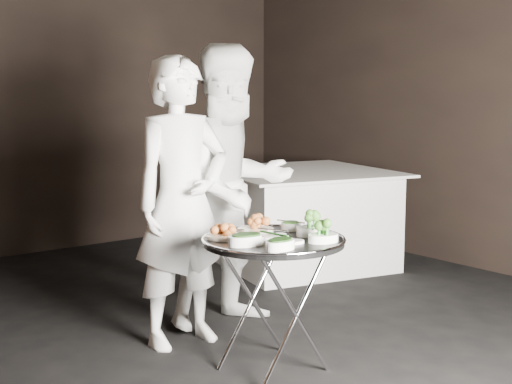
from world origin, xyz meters
TOP-DOWN VIEW (x-y plane):
  - floor at (0.00, 0.00)m, footprint 6.00×7.00m
  - tray_stand at (0.22, -0.06)m, footprint 0.48×0.40m
  - serving_tray at (0.22, -0.06)m, footprint 0.76×0.76m
  - potato_plate_a at (0.02, 0.11)m, footprint 0.20×0.20m
  - potato_plate_b at (0.26, 0.15)m, footprint 0.20×0.20m
  - greens_bowl at (0.44, 0.06)m, footprint 0.11×0.11m
  - asparagus_plate_a at (0.22, -0.05)m, footprint 0.18×0.11m
  - asparagus_plate_b at (0.20, -0.20)m, footprint 0.18×0.15m
  - spinach_bowl_a at (0.00, -0.10)m, footprint 0.21×0.16m
  - spinach_bowl_b at (0.08, -0.28)m, footprint 0.19×0.14m
  - broccoli_bowl_a at (0.44, -0.12)m, footprint 0.20×0.16m
  - broccoli_bowl_b at (0.36, -0.28)m, footprint 0.19×0.15m
  - serving_utensils at (0.23, 0.01)m, footprint 0.57×0.42m
  - waiter_left at (0.07, 0.61)m, footprint 0.62×0.41m
  - waiter_right at (0.52, 0.71)m, footprint 0.90×0.73m
  - dining_table at (1.91, 1.64)m, footprint 1.43×1.43m

SIDE VIEW (x-z plane):
  - floor at x=0.00m, z-range -0.05..0.00m
  - tray_stand at x=0.22m, z-range 0.04..0.74m
  - dining_table at x=1.91m, z-range 0.00..0.82m
  - serving_tray at x=0.22m, z-range 0.69..0.73m
  - asparagus_plate_b at x=0.20m, z-range 0.72..0.75m
  - asparagus_plate_a at x=0.22m, z-range 0.72..0.75m
  - greens_bowl at x=0.44m, z-range 0.72..0.78m
  - broccoli_bowl_b at x=0.36m, z-range 0.72..0.79m
  - potato_plate_a at x=0.02m, z-range 0.72..0.79m
  - potato_plate_b at x=0.26m, z-range 0.72..0.79m
  - spinach_bowl_b at x=0.08m, z-range 0.72..0.79m
  - broccoli_bowl_a at x=0.44m, z-range 0.72..0.79m
  - spinach_bowl_a at x=0.00m, z-range 0.72..0.80m
  - serving_utensils at x=0.23m, z-range 0.76..0.77m
  - waiter_left at x=0.07m, z-range 0.00..1.69m
  - waiter_right at x=0.52m, z-range 0.00..1.78m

